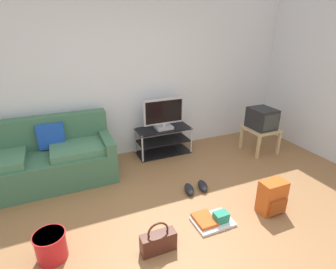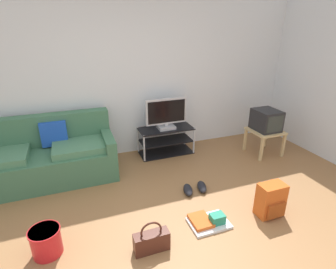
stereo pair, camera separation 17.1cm
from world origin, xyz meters
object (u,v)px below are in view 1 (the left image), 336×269
(tv_stand, at_px, (163,141))
(crt_tv, at_px, (262,118))
(flat_tv, at_px, (164,114))
(cleaning_bucket, at_px, (51,246))
(sneakers_pair, at_px, (196,187))
(handbag, at_px, (158,241))
(side_table, at_px, (261,132))
(backpack, at_px, (272,197))
(floor_tray, at_px, (212,220))
(couch, at_px, (40,161))

(tv_stand, xyz_separation_m, crt_tv, (1.59, -0.59, 0.38))
(flat_tv, height_order, cleaning_bucket, flat_tv)
(sneakers_pair, bearing_deg, handbag, -137.82)
(side_table, bearing_deg, cleaning_bucket, -162.44)
(handbag, bearing_deg, flat_tv, 66.01)
(backpack, distance_m, floor_tray, 0.78)
(backpack, bearing_deg, crt_tv, 40.48)
(side_table, relative_size, floor_tray, 1.15)
(side_table, height_order, handbag, side_table)
(handbag, height_order, sneakers_pair, handbag)
(couch, bearing_deg, floor_tray, -44.10)
(backpack, bearing_deg, couch, 130.82)
(backpack, xyz_separation_m, handbag, (-1.47, -0.04, -0.08))
(side_table, relative_size, crt_tv, 1.16)
(couch, xyz_separation_m, floor_tray, (1.76, -1.71, -0.30))
(tv_stand, relative_size, sneakers_pair, 2.33)
(side_table, bearing_deg, couch, 173.19)
(flat_tv, height_order, floor_tray, flat_tv)
(couch, relative_size, floor_tray, 4.50)
(handbag, height_order, floor_tray, handbag)
(backpack, distance_m, sneakers_pair, 0.98)
(tv_stand, distance_m, flat_tv, 0.49)
(flat_tv, bearing_deg, tv_stand, 90.00)
(handbag, bearing_deg, tv_stand, 66.24)
(side_table, relative_size, backpack, 1.24)
(flat_tv, height_order, side_table, flat_tv)
(flat_tv, height_order, backpack, flat_tv)
(crt_tv, height_order, cleaning_bucket, crt_tv)
(cleaning_bucket, relative_size, sneakers_pair, 0.76)
(tv_stand, bearing_deg, flat_tv, -90.00)
(flat_tv, relative_size, sneakers_pair, 1.78)
(crt_tv, xyz_separation_m, handbag, (-2.49, -1.43, -0.49))
(crt_tv, bearing_deg, flat_tv, 160.37)
(couch, height_order, flat_tv, flat_tv)
(flat_tv, height_order, handbag, flat_tv)
(couch, relative_size, flat_tv, 2.83)
(couch, distance_m, side_table, 3.56)
(backpack, height_order, cleaning_bucket, backpack)
(side_table, distance_m, backpack, 1.72)
(flat_tv, relative_size, floor_tray, 1.59)
(tv_stand, relative_size, backpack, 2.25)
(cleaning_bucket, height_order, floor_tray, cleaning_bucket)
(crt_tv, distance_m, sneakers_pair, 1.85)
(tv_stand, distance_m, crt_tv, 1.74)
(floor_tray, bearing_deg, crt_tv, 36.34)
(cleaning_bucket, xyz_separation_m, sneakers_pair, (1.83, 0.45, -0.11))
(couch, distance_m, handbag, 2.13)
(couch, bearing_deg, cleaning_bucket, -87.15)
(flat_tv, bearing_deg, floor_tray, -95.40)
(floor_tray, bearing_deg, backpack, -7.13)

